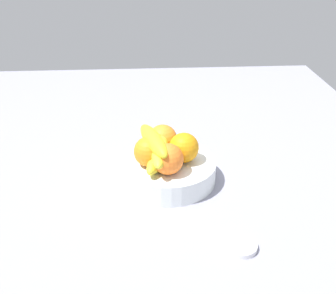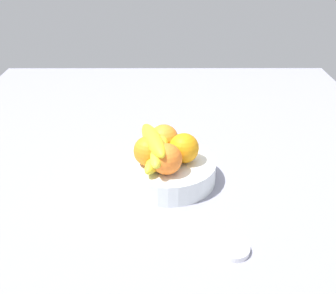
{
  "view_description": "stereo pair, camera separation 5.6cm",
  "coord_description": "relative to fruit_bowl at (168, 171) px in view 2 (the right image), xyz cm",
  "views": [
    {
      "loc": [
        -91.98,
        4.8,
        57.36
      ],
      "look_at": [
        -2.46,
        -1.02,
        9.43
      ],
      "focal_mm": 44.93,
      "sensor_mm": 36.0,
      "label": 1
    },
    {
      "loc": [
        -92.16,
        -0.82,
        57.36
      ],
      "look_at": [
        -2.46,
        -1.02,
        9.43
      ],
      "focal_mm": 44.93,
      "sensor_mm": 36.0,
      "label": 2
    }
  ],
  "objects": [
    {
      "name": "orange_back_left",
      "position": [
        -5.32,
        0.38,
        6.4
      ],
      "size": [
        7.38,
        7.38,
        7.38
      ],
      "primitive_type": "sphere",
      "color": "orange",
      "rests_on": "fruit_bowl"
    },
    {
      "name": "orange_front_right",
      "position": [
        4.99,
        1.15,
        6.4
      ],
      "size": [
        7.38,
        7.38,
        7.38
      ],
      "primitive_type": "sphere",
      "color": "orange",
      "rests_on": "fruit_bowl"
    },
    {
      "name": "jar_lid",
      "position": [
        -26.13,
        -12.71,
        -2.16
      ],
      "size": [
        6.8,
        6.8,
        1.1
      ],
      "primitive_type": "cylinder",
      "color": "white",
      "rests_on": "ground_plane"
    },
    {
      "name": "orange_front_left",
      "position": [
        -0.03,
        -3.86,
        6.4
      ],
      "size": [
        7.38,
        7.38,
        7.38
      ],
      "primitive_type": "sphere",
      "color": "orange",
      "rests_on": "fruit_bowl"
    },
    {
      "name": "ground_plane",
      "position": [
        2.46,
        1.02,
        -4.21
      ],
      "size": [
        180.0,
        140.0,
        3.0
      ],
      "primitive_type": "cube",
      "color": "gray"
    },
    {
      "name": "banana_bunch",
      "position": [
        -1.13,
        2.52,
        6.91
      ],
      "size": [
        18.04,
        10.59,
        8.4
      ],
      "color": "yellow",
      "rests_on": "fruit_bowl"
    },
    {
      "name": "orange_center",
      "position": [
        -1.42,
        4.65,
        6.4
      ],
      "size": [
        7.38,
        7.38,
        7.38
      ],
      "primitive_type": "sphere",
      "color": "orange",
      "rests_on": "fruit_bowl"
    },
    {
      "name": "fruit_bowl",
      "position": [
        0.0,
        0.0,
        0.0
      ],
      "size": [
        23.72,
        23.72,
        5.43
      ],
      "primitive_type": "cylinder",
      "color": "white",
      "rests_on": "ground_plane"
    }
  ]
}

